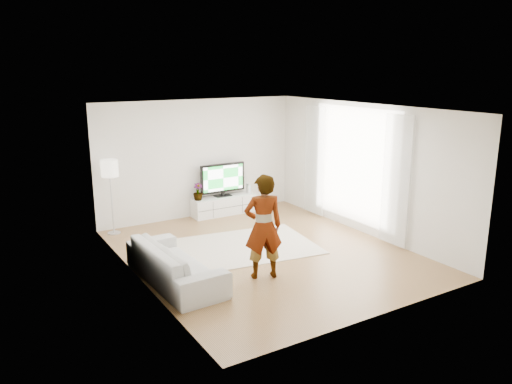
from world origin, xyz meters
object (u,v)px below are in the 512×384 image
television (223,179)px  player (263,227)px  rug (244,246)px  media_console (224,205)px  floor_lamp (110,172)px  sofa (175,263)px

television → player: 3.95m
rug → media_console: bearing=72.3°
player → floor_lamp: size_ratio=1.11×
rug → player: 1.79m
television → player: bearing=-107.6°
television → rug: size_ratio=0.42×
television → player: player is taller
sofa → floor_lamp: floor_lamp is taller
media_console → floor_lamp: bearing=-178.6°
media_console → rug: (-0.72, -2.27, -0.22)m
rug → player: bearing=-107.6°
rug → sofa: (-1.82, -0.83, 0.33)m
floor_lamp → rug: bearing=-47.6°
television → floor_lamp: size_ratio=0.71×
television → sofa: television is taller
media_console → rug: bearing=-107.7°
player → sofa: bearing=-7.9°
media_console → television: 0.67m
player → sofa: (-1.35, 0.64, -0.58)m
media_console → television: (-0.00, 0.03, 0.66)m
player → media_console: bearing=-90.4°
player → sofa: size_ratio=0.79×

